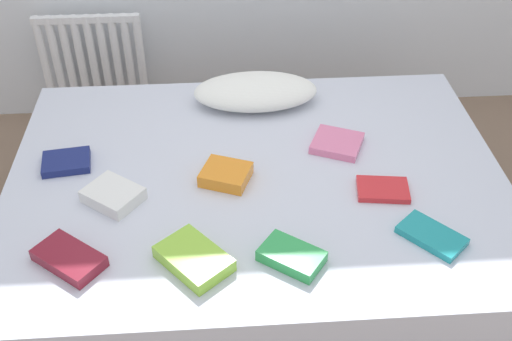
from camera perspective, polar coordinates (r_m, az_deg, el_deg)
ground_plane at (r=2.78m, az=0.07°, el=-8.41°), size 8.00×8.00×0.00m
bed at (r=2.61m, az=0.08°, el=-4.70°), size 2.00×1.50×0.50m
radiator at (r=3.57m, az=-14.78°, el=9.79°), size 0.57×0.04×0.53m
pillow at (r=2.84m, az=-0.05°, el=7.31°), size 0.56×0.31×0.12m
textbook_teal at (r=2.25m, az=15.88°, el=-5.79°), size 0.24×0.25×0.03m
textbook_white at (r=2.37m, az=-13.03°, el=-2.22°), size 0.25×0.24×0.05m
textbook_green at (r=2.09m, az=3.30°, el=-7.88°), size 0.24×0.23×0.04m
textbook_navy at (r=2.59m, az=-17.08°, el=0.75°), size 0.20×0.17×0.03m
textbook_orange at (r=2.40m, az=-2.80°, el=-0.37°), size 0.22×0.21×0.05m
textbook_pink at (r=2.60m, az=7.48°, el=2.52°), size 0.25×0.25×0.03m
textbook_lime at (r=2.08m, az=-5.75°, el=-8.08°), size 0.28×0.29×0.05m
textbook_red at (r=2.40m, az=11.61°, el=-1.72°), size 0.21×0.16×0.02m
textbook_maroon at (r=2.17m, az=-16.85°, el=-7.75°), size 0.27×0.25×0.04m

